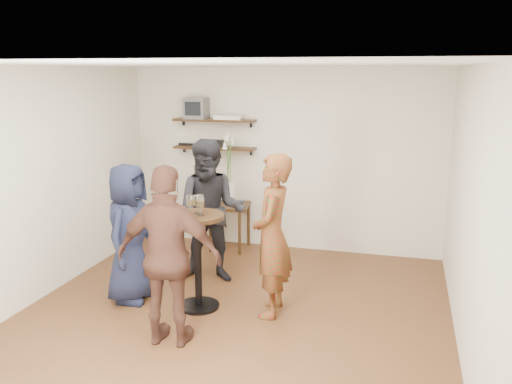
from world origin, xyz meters
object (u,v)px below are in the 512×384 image
at_px(person_plaid, 272,236).
at_px(dvd_deck, 229,117).
at_px(person_navy, 129,233).
at_px(crt_monitor, 197,108).
at_px(side_table, 229,212).
at_px(radio, 216,143).
at_px(person_brown, 169,257).
at_px(drinks_table, 198,248).
at_px(person_dark, 211,211).

bearing_deg(person_plaid, dvd_deck, -156.53).
xyz_separation_m(person_plaid, person_navy, (-1.61, -0.08, -0.08)).
height_order(crt_monitor, side_table, crt_monitor).
height_order(radio, person_brown, person_brown).
relative_size(crt_monitor, side_table, 0.48).
xyz_separation_m(radio, person_plaid, (1.37, -2.11, -0.65)).
height_order(dvd_deck, radio, dvd_deck).
relative_size(crt_monitor, person_navy, 0.20).
height_order(drinks_table, person_navy, person_navy).
bearing_deg(drinks_table, person_navy, -179.83).
bearing_deg(person_dark, dvd_deck, 88.93).
bearing_deg(person_brown, side_table, -85.78).
relative_size(dvd_deck, radio, 1.82).
relative_size(drinks_table, person_brown, 0.61).
relative_size(drinks_table, person_plaid, 0.61).
relative_size(side_table, person_navy, 0.42).
bearing_deg(dvd_deck, person_plaid, -61.33).
relative_size(crt_monitor, person_brown, 0.19).
xyz_separation_m(radio, side_table, (0.26, -0.17, -0.96)).
relative_size(dvd_deck, person_dark, 0.23).
xyz_separation_m(drinks_table, person_plaid, (0.81, 0.07, 0.19)).
height_order(crt_monitor, drinks_table, crt_monitor).
bearing_deg(person_navy, radio, -6.60).
relative_size(side_table, drinks_table, 0.63).
xyz_separation_m(crt_monitor, side_table, (0.54, -0.17, -1.46)).
bearing_deg(dvd_deck, person_dark, -81.30).
bearing_deg(crt_monitor, drinks_table, -68.81).
xyz_separation_m(dvd_deck, person_dark, (0.21, -1.39, -1.02)).
height_order(dvd_deck, person_navy, dvd_deck).
xyz_separation_m(person_dark, person_navy, (-0.67, -0.80, -0.09)).
relative_size(person_dark, person_navy, 1.12).
bearing_deg(drinks_table, side_table, 98.67).
relative_size(side_table, person_dark, 0.38).
bearing_deg(crt_monitor, person_plaid, -51.96).
relative_size(dvd_deck, drinks_table, 0.38).
distance_m(dvd_deck, person_dark, 1.74).
distance_m(crt_monitor, person_plaid, 2.92).
distance_m(dvd_deck, drinks_table, 2.53).
distance_m(drinks_table, person_brown, 0.83).
distance_m(dvd_deck, person_brown, 3.19).
bearing_deg(side_table, person_plaid, -60.14).
relative_size(dvd_deck, person_navy, 0.26).
distance_m(crt_monitor, person_brown, 3.33).
xyz_separation_m(radio, person_dark, (0.43, -1.39, -0.64)).
distance_m(radio, person_dark, 1.59).
distance_m(side_table, drinks_table, 2.04).
xyz_separation_m(dvd_deck, person_brown, (0.39, -2.99, -1.04)).
height_order(person_navy, person_brown, person_brown).
bearing_deg(crt_monitor, person_navy, -88.99).
bearing_deg(person_navy, person_brown, -133.69).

